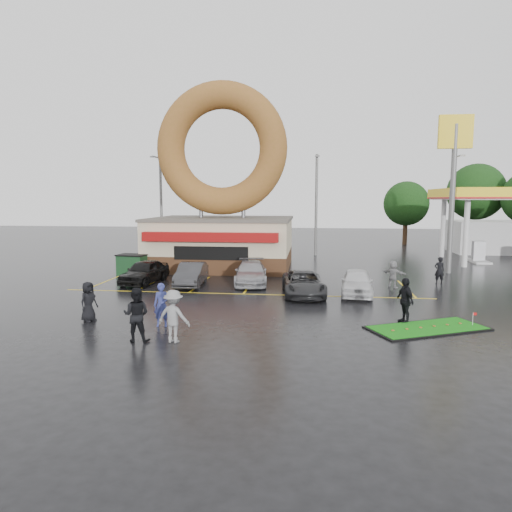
# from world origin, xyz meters

# --- Properties ---
(ground) EXTENTS (120.00, 120.00, 0.00)m
(ground) POSITION_xyz_m (0.00, 0.00, 0.00)
(ground) COLOR black
(ground) RESTS_ON ground
(donut_shop) EXTENTS (10.20, 8.70, 13.50)m
(donut_shop) POSITION_xyz_m (-3.00, 12.97, 4.46)
(donut_shop) COLOR #472B19
(donut_shop) RESTS_ON ground
(gas_station) EXTENTS (12.30, 13.65, 5.90)m
(gas_station) POSITION_xyz_m (20.00, 20.94, 3.70)
(gas_station) COLOR silver
(gas_station) RESTS_ON ground
(shell_sign) EXTENTS (2.20, 0.36, 10.60)m
(shell_sign) POSITION_xyz_m (13.00, 12.00, 7.38)
(shell_sign) COLOR slate
(shell_sign) RESTS_ON ground
(streetlight_left) EXTENTS (0.40, 2.21, 9.00)m
(streetlight_left) POSITION_xyz_m (-10.00, 19.92, 4.78)
(streetlight_left) COLOR slate
(streetlight_left) RESTS_ON ground
(streetlight_mid) EXTENTS (0.40, 2.21, 9.00)m
(streetlight_mid) POSITION_xyz_m (4.00, 20.92, 4.78)
(streetlight_mid) COLOR slate
(streetlight_mid) RESTS_ON ground
(streetlight_right) EXTENTS (0.40, 2.21, 9.00)m
(streetlight_right) POSITION_xyz_m (16.00, 21.92, 4.78)
(streetlight_right) COLOR slate
(streetlight_right) RESTS_ON ground
(tree_far_c) EXTENTS (6.30, 6.30, 9.00)m
(tree_far_c) POSITION_xyz_m (22.00, 34.00, 5.84)
(tree_far_c) COLOR #332114
(tree_far_c) RESTS_ON ground
(tree_far_d) EXTENTS (4.90, 4.90, 7.00)m
(tree_far_d) POSITION_xyz_m (14.00, 32.00, 4.53)
(tree_far_d) COLOR #332114
(tree_far_d) RESTS_ON ground
(car_black) EXTENTS (2.20, 4.35, 1.42)m
(car_black) POSITION_xyz_m (-6.38, 5.79, 0.71)
(car_black) COLOR black
(car_black) RESTS_ON ground
(car_dgrey) EXTENTS (1.66, 4.12, 1.33)m
(car_dgrey) POSITION_xyz_m (-3.40, 5.46, 0.67)
(car_dgrey) COLOR #2E2E31
(car_dgrey) RESTS_ON ground
(car_silver) EXTENTS (2.38, 4.80, 1.34)m
(car_silver) POSITION_xyz_m (0.01, 6.43, 0.67)
(car_silver) COLOR #9FA0A4
(car_silver) RESTS_ON ground
(car_grey) EXTENTS (2.56, 4.74, 1.26)m
(car_grey) POSITION_xyz_m (3.21, 3.50, 0.63)
(car_grey) COLOR #292A2C
(car_grey) RESTS_ON ground
(car_white) EXTENTS (1.95, 4.13, 1.37)m
(car_white) POSITION_xyz_m (6.01, 3.90, 0.68)
(car_white) COLOR silver
(car_white) RESTS_ON ground
(person_blue) EXTENTS (0.69, 0.49, 1.75)m
(person_blue) POSITION_xyz_m (-2.33, -3.14, 0.88)
(person_blue) COLOR navy
(person_blue) RESTS_ON ground
(person_blackjkt) EXTENTS (0.98, 0.78, 1.97)m
(person_blackjkt) POSITION_xyz_m (-2.58, -5.15, 0.98)
(person_blackjkt) COLOR black
(person_blackjkt) RESTS_ON ground
(person_hoodie) EXTENTS (1.33, 0.93, 1.89)m
(person_hoodie) POSITION_xyz_m (-1.24, -5.06, 0.94)
(person_hoodie) COLOR gray
(person_hoodie) RESTS_ON ground
(person_bystander) EXTENTS (0.78, 0.95, 1.67)m
(person_bystander) POSITION_xyz_m (-5.60, -2.76, 0.84)
(person_bystander) COLOR black
(person_bystander) RESTS_ON ground
(person_cameraman) EXTENTS (0.82, 1.19, 1.88)m
(person_cameraman) POSITION_xyz_m (7.43, -1.45, 0.94)
(person_cameraman) COLOR black
(person_cameraman) RESTS_ON ground
(person_walker_near) EXTENTS (1.41, 1.29, 1.57)m
(person_walker_near) POSITION_xyz_m (8.29, 6.24, 0.78)
(person_walker_near) COLOR gray
(person_walker_near) RESTS_ON ground
(person_walker_far) EXTENTS (0.62, 0.43, 1.64)m
(person_walker_far) POSITION_xyz_m (11.22, 7.67, 0.82)
(person_walker_far) COLOR black
(person_walker_far) RESTS_ON ground
(dumpster) EXTENTS (1.94, 1.42, 1.30)m
(dumpster) POSITION_xyz_m (-8.31, 8.73, 0.65)
(dumpster) COLOR #194221
(dumpster) RESTS_ON ground
(putting_green) EXTENTS (5.08, 3.81, 0.58)m
(putting_green) POSITION_xyz_m (8.16, -2.28, 0.04)
(putting_green) COLOR black
(putting_green) RESTS_ON ground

